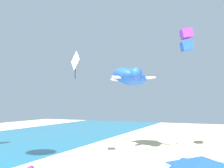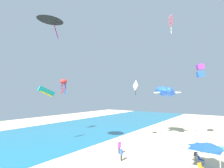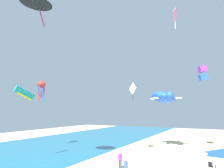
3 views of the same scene
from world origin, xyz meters
The scene contains 15 objects.
ground centered at (0.00, 0.00, -0.05)m, with size 120.00×120.00×0.10m, color beige.
ocean_strip centered at (0.00, 30.08, 0.01)m, with size 120.00×25.38×0.02m, color teal.
canopy_tent centered at (-0.87, 0.70, 2.60)m, with size 3.72×3.45×2.95m.
folding_chair_near_cooler centered at (-1.89, 1.23, 0.47)m, with size 0.79×0.81×0.82m.
folding_chair_right_of_tent centered at (0.63, 1.65, 0.47)m, with size 0.60×0.68×0.82m.
folding_chair_facing_ocean centered at (1.94, 2.42, 0.47)m, with size 0.70×0.62×0.82m.
person_watching_sky centered at (-2.33, 11.62, 1.09)m, with size 0.44×0.45×1.86m.
person_beachcomber centered at (-4.40, 9.97, 0.96)m, with size 0.39×0.39×1.64m.
kite_diamond_pink centered at (4.23, 5.92, 20.14)m, with size 2.27×0.47×3.22m.
kite_turtle_blue centered at (12.96, 10.01, 9.10)m, with size 6.91×6.86×2.94m.
kite_delta_black centered at (-8.52, 19.62, 19.64)m, with size 4.99×5.01×3.13m.
kite_parafoil_teal centered at (-5.71, 24.28, 8.93)m, with size 3.22×0.47×1.94m.
kite_box_purple centered at (13.02, 3.22, 13.01)m, with size 1.60×1.69×2.63m.
kite_octopus_red centered at (2.06, 29.57, 11.24)m, with size 1.56×1.56×3.46m.
kite_diamond_white centered at (5.31, 13.01, 10.03)m, with size 1.12×1.67×2.83m.
Camera 2 is at (-23.63, -2.37, 8.26)m, focal length 28.12 mm.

